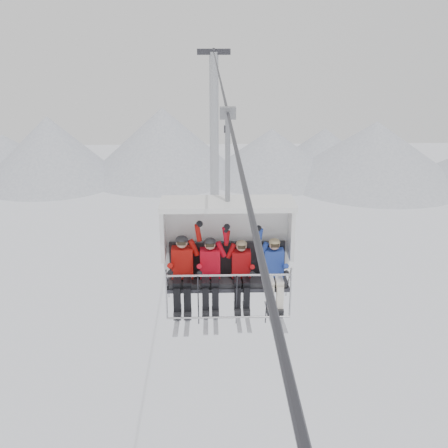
{
  "coord_description": "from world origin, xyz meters",
  "views": [
    {
      "loc": [
        -0.36,
        -12.89,
        14.84
      ],
      "look_at": [
        0.0,
        0.0,
        10.24
      ],
      "focal_mm": 45.0,
      "sensor_mm": 36.0,
      "label": 1
    }
  ],
  "objects_px": {
    "skier_center_right": "(241,272)",
    "skier_far_left": "(182,270)",
    "skier_center_left": "(210,271)",
    "lift_tower_right": "(214,174)",
    "chairlift_carrier": "(227,241)",
    "skier_far_right": "(274,271)"
  },
  "relations": [
    {
      "from": "skier_center_right",
      "to": "skier_far_left",
      "type": "bearing_deg",
      "value": 179.3
    },
    {
      "from": "lift_tower_right",
      "to": "skier_far_left",
      "type": "distance_m",
      "value": 25.09
    },
    {
      "from": "skier_far_left",
      "to": "skier_center_right",
      "type": "bearing_deg",
      "value": -0.7
    },
    {
      "from": "skier_center_right",
      "to": "skier_far_right",
      "type": "height_order",
      "value": "skier_far_right"
    },
    {
      "from": "chairlift_carrier",
      "to": "skier_far_left",
      "type": "bearing_deg",
      "value": -161.1
    },
    {
      "from": "lift_tower_right",
      "to": "skier_far_left",
      "type": "bearing_deg",
      "value": -92.1
    },
    {
      "from": "chairlift_carrier",
      "to": "skier_center_left",
      "type": "xyz_separation_m",
      "value": [
        -0.35,
        -0.32,
        -0.52
      ]
    },
    {
      "from": "skier_center_left",
      "to": "lift_tower_right",
      "type": "bearing_deg",
      "value": 89.19
    },
    {
      "from": "chairlift_carrier",
      "to": "skier_center_left",
      "type": "relative_size",
      "value": 2.36
    },
    {
      "from": "skier_center_left",
      "to": "skier_center_right",
      "type": "relative_size",
      "value": 1.0
    },
    {
      "from": "skier_far_right",
      "to": "lift_tower_right",
      "type": "bearing_deg",
      "value": 92.15
    },
    {
      "from": "skier_center_right",
      "to": "chairlift_carrier",
      "type": "bearing_deg",
      "value": 130.11
    },
    {
      "from": "skier_far_right",
      "to": "skier_far_left",
      "type": "bearing_deg",
      "value": 179.68
    },
    {
      "from": "skier_far_left",
      "to": "skier_center_left",
      "type": "distance_m",
      "value": 0.56
    },
    {
      "from": "skier_center_right",
      "to": "skier_far_right",
      "type": "bearing_deg",
      "value": 0.36
    },
    {
      "from": "lift_tower_right",
      "to": "skier_center_left",
      "type": "bearing_deg",
      "value": -90.81
    },
    {
      "from": "chairlift_carrier",
      "to": "skier_far_left",
      "type": "distance_m",
      "value": 1.08
    },
    {
      "from": "lift_tower_right",
      "to": "skier_far_right",
      "type": "bearing_deg",
      "value": -87.85
    },
    {
      "from": "skier_far_left",
      "to": "skier_center_right",
      "type": "xyz_separation_m",
      "value": [
        1.18,
        -0.01,
        -0.05
      ]
    },
    {
      "from": "skier_far_right",
      "to": "skier_center_left",
      "type": "bearing_deg",
      "value": 179.84
    },
    {
      "from": "skier_far_left",
      "to": "skier_far_right",
      "type": "xyz_separation_m",
      "value": [
        1.83,
        -0.01,
        -0.04
      ]
    },
    {
      "from": "skier_center_left",
      "to": "skier_far_right",
      "type": "distance_m",
      "value": 1.28
    }
  ]
}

